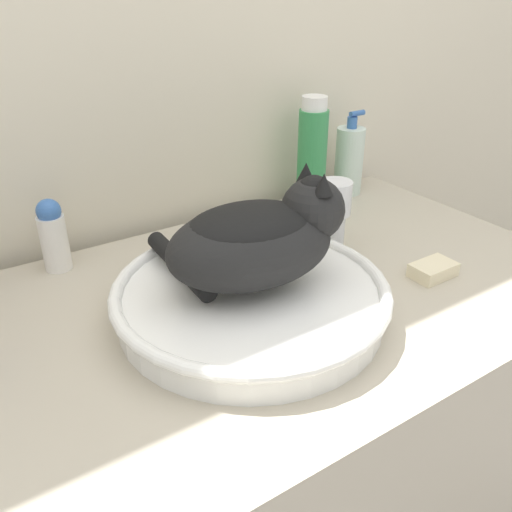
{
  "coord_description": "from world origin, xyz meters",
  "views": [
    {
      "loc": [
        -0.4,
        -0.29,
        1.36
      ],
      "look_at": [
        -0.03,
        0.27,
        1.01
      ],
      "focal_mm": 38.0,
      "sensor_mm": 36.0,
      "label": 1
    }
  ],
  "objects_px": {
    "deodorant_stick": "(53,235)",
    "shampoo_bottle_tall": "(312,153)",
    "cat": "(258,237)",
    "faucet": "(331,211)",
    "soap_bar": "(433,270)",
    "soap_pump_bottle": "(349,160)"
  },
  "relations": [
    {
      "from": "deodorant_stick",
      "to": "shampoo_bottle_tall",
      "type": "bearing_deg",
      "value": 0.0
    },
    {
      "from": "shampoo_bottle_tall",
      "to": "soap_pump_bottle",
      "type": "bearing_deg",
      "value": -0.0
    },
    {
      "from": "cat",
      "to": "faucet",
      "type": "bearing_deg",
      "value": 32.34
    },
    {
      "from": "cat",
      "to": "shampoo_bottle_tall",
      "type": "relative_size",
      "value": 1.2
    },
    {
      "from": "shampoo_bottle_tall",
      "to": "soap_pump_bottle",
      "type": "distance_m",
      "value": 0.12
    },
    {
      "from": "faucet",
      "to": "soap_bar",
      "type": "height_order",
      "value": "faucet"
    },
    {
      "from": "shampoo_bottle_tall",
      "to": "soap_pump_bottle",
      "type": "height_order",
      "value": "shampoo_bottle_tall"
    },
    {
      "from": "deodorant_stick",
      "to": "shampoo_bottle_tall",
      "type": "relative_size",
      "value": 0.55
    },
    {
      "from": "shampoo_bottle_tall",
      "to": "soap_bar",
      "type": "height_order",
      "value": "shampoo_bottle_tall"
    },
    {
      "from": "shampoo_bottle_tall",
      "to": "soap_bar",
      "type": "relative_size",
      "value": 3.07
    },
    {
      "from": "faucet",
      "to": "soap_bar",
      "type": "relative_size",
      "value": 2.14
    },
    {
      "from": "cat",
      "to": "soap_bar",
      "type": "xyz_separation_m",
      "value": [
        0.31,
        -0.07,
        -0.12
      ]
    },
    {
      "from": "cat",
      "to": "soap_pump_bottle",
      "type": "xyz_separation_m",
      "value": [
        0.46,
        0.31,
        -0.05
      ]
    },
    {
      "from": "faucet",
      "to": "soap_bar",
      "type": "xyz_separation_m",
      "value": [
        0.1,
        -0.16,
        -0.07
      ]
    },
    {
      "from": "cat",
      "to": "soap_pump_bottle",
      "type": "bearing_deg",
      "value": 44.0
    },
    {
      "from": "soap_pump_bottle",
      "to": "soap_bar",
      "type": "bearing_deg",
      "value": -111.06
    },
    {
      "from": "cat",
      "to": "soap_bar",
      "type": "distance_m",
      "value": 0.34
    },
    {
      "from": "deodorant_stick",
      "to": "soap_bar",
      "type": "height_order",
      "value": "deodorant_stick"
    },
    {
      "from": "cat",
      "to": "shampoo_bottle_tall",
      "type": "bearing_deg",
      "value": 51.65
    },
    {
      "from": "faucet",
      "to": "soap_pump_bottle",
      "type": "height_order",
      "value": "soap_pump_bottle"
    },
    {
      "from": "soap_pump_bottle",
      "to": "cat",
      "type": "bearing_deg",
      "value": -145.97
    },
    {
      "from": "cat",
      "to": "soap_pump_bottle",
      "type": "relative_size",
      "value": 1.48
    }
  ]
}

